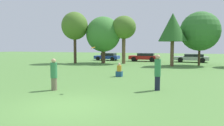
{
  "coord_description": "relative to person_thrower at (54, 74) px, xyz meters",
  "views": [
    {
      "loc": [
        4.27,
        -7.16,
        2.36
      ],
      "look_at": [
        0.38,
        4.35,
        1.37
      ],
      "focal_mm": 34.28,
      "sensor_mm": 36.0,
      "label": 1
    }
  ],
  "objects": [
    {
      "name": "person_catcher",
      "position": [
        5.19,
        1.71,
        0.12
      ],
      "size": [
        0.33,
        0.33,
        1.89
      ],
      "rotation": [
        0.0,
        0.0,
        -2.82
      ],
      "color": "#191E33",
      "rests_on": "ground"
    },
    {
      "name": "parked_car_red",
      "position": [
        0.83,
        22.21,
        -0.18
      ],
      "size": [
        4.34,
        1.89,
        1.23
      ],
      "rotation": [
        0.0,
        0.0,
        3.15
      ],
      "color": "red",
      "rests_on": "ground"
    },
    {
      "name": "tree_3",
      "position": [
        5.18,
        15.69,
        3.55
      ],
      "size": [
        3.18,
        3.18,
        6.02
      ],
      "color": "brown",
      "rests_on": "ground"
    },
    {
      "name": "parked_car_blue",
      "position": [
        -5.15,
        22.56,
        -0.24
      ],
      "size": [
        3.89,
        2.04,
        1.16
      ],
      "rotation": [
        0.0,
        0.0,
        3.15
      ],
      "color": "#1E389E",
      "rests_on": "ground"
    },
    {
      "name": "tree_2",
      "position": [
        -1.03,
        17.41,
        3.79
      ],
      "size": [
        3.17,
        3.17,
        6.2
      ],
      "color": "brown",
      "rests_on": "ground"
    },
    {
      "name": "person_thrower",
      "position": [
        0.0,
        0.0,
        0.0
      ],
      "size": [
        0.35,
        0.35,
        1.68
      ],
      "rotation": [
        0.0,
        0.0,
        0.32
      ],
      "color": "#726651",
      "rests_on": "ground"
    },
    {
      "name": "tree_1",
      "position": [
        -3.82,
        17.24,
        2.99
      ],
      "size": [
        4.56,
        4.56,
        6.2
      ],
      "color": "#473323",
      "rests_on": "ground"
    },
    {
      "name": "frisbee",
      "position": [
        2.07,
        0.42,
        1.4
      ],
      "size": [
        0.24,
        0.23,
        0.11
      ],
      "color": "orange"
    },
    {
      "name": "tree_4",
      "position": [
        8.18,
        17.58,
        3.17
      ],
      "size": [
        4.58,
        4.58,
        6.31
      ],
      "color": "#473323",
      "rests_on": "ground"
    },
    {
      "name": "ground_plane",
      "position": [
        2.22,
        -2.45,
        -0.85
      ],
      "size": [
        120.0,
        120.0,
        0.0
      ],
      "primitive_type": "plane",
      "color": "#54843D"
    },
    {
      "name": "tree_0",
      "position": [
        -7.29,
        15.78,
        4.07
      ],
      "size": [
        3.46,
        3.46,
        6.77
      ],
      "color": "#473323",
      "rests_on": "ground"
    },
    {
      "name": "parked_car_silver",
      "position": [
        7.51,
        22.67,
        -0.21
      ],
      "size": [
        4.6,
        2.07,
        1.16
      ],
      "rotation": [
        0.0,
        0.0,
        3.15
      ],
      "color": "#B2B2B7",
      "rests_on": "ground"
    },
    {
      "name": "bystander_sitting",
      "position": [
        1.83,
        5.89,
        -0.42
      ],
      "size": [
        0.47,
        0.39,
        1.05
      ],
      "color": "navy",
      "rests_on": "ground"
    }
  ]
}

